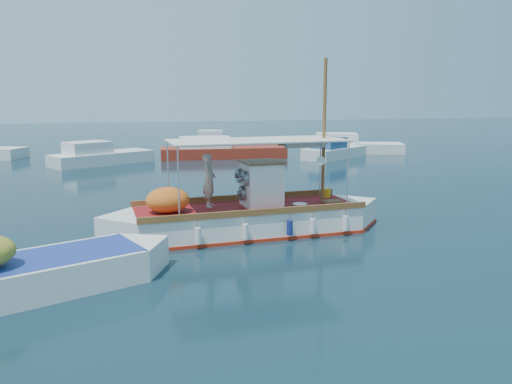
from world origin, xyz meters
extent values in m
plane|color=black|center=(0.00, 0.00, 0.00)|extent=(160.00, 160.00, 0.00)
cube|color=white|center=(-0.65, 0.40, 0.35)|extent=(7.51, 2.80, 1.09)
cube|color=white|center=(-4.35, 0.23, 0.35)|extent=(2.47, 2.47, 1.09)
cube|color=white|center=(3.05, 0.57, 0.35)|extent=(2.47, 2.47, 1.09)
cube|color=#B02611|center=(-0.65, 0.40, 0.02)|extent=(7.61, 2.89, 0.18)
cube|color=maroon|center=(-0.65, 0.40, 0.87)|extent=(7.50, 2.61, 0.06)
cube|color=brown|center=(-0.71, 1.64, 0.99)|extent=(7.50, 0.44, 0.20)
cube|color=brown|center=(-0.60, -0.84, 0.99)|extent=(7.50, 0.44, 0.20)
cube|color=white|center=(-0.16, 0.42, 1.63)|extent=(1.24, 1.34, 1.48)
cube|color=brown|center=(-0.16, 0.42, 2.40)|extent=(1.34, 1.44, 0.06)
cylinder|color=slate|center=(-0.79, 0.08, 1.92)|extent=(0.24, 0.50, 0.49)
cylinder|color=slate|center=(-0.81, 0.71, 1.92)|extent=(0.24, 0.50, 0.49)
cylinder|color=slate|center=(-0.80, 0.39, 1.38)|extent=(0.24, 0.50, 0.49)
cylinder|color=brown|center=(2.11, 0.53, 3.36)|extent=(0.12, 0.12, 4.94)
cylinder|color=brown|center=(1.32, 0.49, 2.96)|extent=(1.78, 0.16, 0.08)
cylinder|color=silver|center=(-3.17, 1.37, 2.00)|extent=(0.05, 0.05, 2.22)
cylinder|color=silver|center=(-3.07, -0.80, 2.00)|extent=(0.05, 0.05, 2.22)
cylinder|color=silver|center=(2.45, 1.63, 2.00)|extent=(0.05, 0.05, 2.22)
cylinder|color=silver|center=(2.55, -0.54, 2.00)|extent=(0.05, 0.05, 2.22)
cube|color=beige|center=(-0.31, 0.42, 3.13)|extent=(5.93, 2.63, 0.04)
ellipsoid|color=orange|center=(-3.31, 0.28, 1.30)|extent=(1.43, 1.24, 0.83)
cube|color=orange|center=(0.60, 1.00, 1.09)|extent=(0.25, 0.19, 0.39)
cylinder|color=orange|center=(2.57, 1.24, 1.06)|extent=(0.31, 0.31, 0.34)
cube|color=brown|center=(2.32, 0.14, 0.95)|extent=(0.66, 0.47, 0.12)
cylinder|color=#B2B2B2|center=(1.05, -0.06, 0.95)|extent=(0.52, 0.52, 0.12)
cylinder|color=white|center=(1.56, -0.54, 2.50)|extent=(0.30, 0.04, 0.30)
cylinder|color=white|center=(-2.56, -1.07, 0.44)|extent=(0.21, 0.21, 0.47)
cylinder|color=navy|center=(0.40, -0.93, 0.44)|extent=(0.21, 0.21, 0.47)
cylinder|color=white|center=(2.37, -0.84, 0.44)|extent=(0.21, 0.21, 0.47)
imported|color=#BBAE9B|center=(-1.87, 0.77, 1.80)|extent=(0.60, 0.75, 1.80)
cube|color=white|center=(-6.94, -3.41, 0.29)|extent=(5.64, 3.80, 1.03)
cube|color=white|center=(-4.49, -2.47, 0.29)|extent=(1.91, 1.91, 1.03)
cube|color=navy|center=(-6.94, -3.41, 0.78)|extent=(5.56, 3.59, 0.06)
cube|color=silver|center=(-5.92, 20.22, 0.30)|extent=(7.16, 5.49, 1.00)
cube|color=silver|center=(-6.82, 19.71, 1.20)|extent=(3.40, 3.14, 0.80)
cube|color=maroon|center=(2.88, 21.72, 0.30)|extent=(9.59, 3.59, 1.00)
cube|color=silver|center=(1.48, 21.84, 1.20)|extent=(3.94, 2.69, 0.80)
cube|color=silver|center=(10.95, 19.24, 0.30)|extent=(6.03, 5.05, 1.00)
cube|color=navy|center=(10.23, 18.75, 1.20)|extent=(2.96, 2.84, 0.80)
cube|color=silver|center=(13.84, 22.33, 0.30)|extent=(8.68, 5.18, 1.00)
cube|color=silver|center=(12.67, 22.74, 1.20)|extent=(3.86, 3.18, 0.80)
cube|color=silver|center=(3.97, 28.87, 0.30)|extent=(5.70, 3.30, 1.00)
cube|color=silver|center=(3.20, 29.07, 1.20)|extent=(2.51, 2.19, 0.80)
camera|label=1|loc=(-4.68, -15.48, 4.53)|focal=35.00mm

